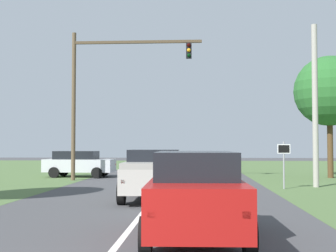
% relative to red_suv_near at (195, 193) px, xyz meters
% --- Properties ---
extents(ground_plane, '(120.00, 120.00, 0.00)m').
position_rel_red_suv_near_xyz_m(ground_plane, '(-1.60, 7.29, -1.00)').
color(ground_plane, '#424244').
extents(red_suv_near, '(2.24, 4.93, 1.90)m').
position_rel_red_suv_near_xyz_m(red_suv_near, '(0.00, 0.00, 0.00)').
color(red_suv_near, '#9E1411').
rests_on(red_suv_near, ground_plane).
extents(pickup_truck_lead, '(2.42, 5.11, 1.88)m').
position_rel_red_suv_near_xyz_m(pickup_truck_lead, '(-1.53, 7.19, -0.04)').
color(pickup_truck_lead, '#B7B2A8').
rests_on(pickup_truck_lead, ground_plane).
extents(traffic_light, '(7.68, 0.40, 8.72)m').
position_rel_red_suv_near_xyz_m(traffic_light, '(-5.33, 16.78, 4.70)').
color(traffic_light, brown).
rests_on(traffic_light, ground_plane).
extents(keep_moving_sign, '(0.60, 0.09, 2.23)m').
position_rel_red_suv_near_xyz_m(keep_moving_sign, '(4.14, 11.94, 0.43)').
color(keep_moving_sign, gray).
rests_on(keep_moving_sign, ground_plane).
extents(oak_tree_right, '(4.44, 4.44, 7.71)m').
position_rel_red_suv_near_xyz_m(oak_tree_right, '(8.48, 19.72, 4.47)').
color(oak_tree_right, '#4C351E').
rests_on(oak_tree_right, ground_plane).
extents(crossing_suv_far, '(4.51, 2.21, 1.68)m').
position_rel_red_suv_near_xyz_m(crossing_suv_far, '(-7.55, 19.59, -0.11)').
color(crossing_suv_far, silver).
rests_on(crossing_suv_far, ground_plane).
extents(utility_pole_right, '(0.28, 0.28, 8.03)m').
position_rel_red_suv_near_xyz_m(utility_pole_right, '(5.88, 13.00, 3.01)').
color(utility_pole_right, '#9E998E').
rests_on(utility_pole_right, ground_plane).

